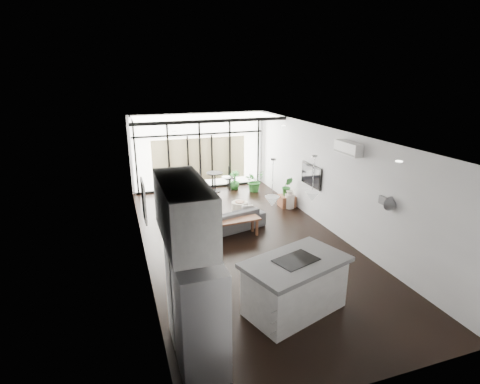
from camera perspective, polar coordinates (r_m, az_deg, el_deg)
floor at (r=9.84m, az=0.57°, el=-7.46°), size 5.00×10.00×0.00m
ceiling at (r=9.00m, az=0.62°, el=8.87°), size 5.00×10.00×0.00m
wall_left at (r=8.86m, az=-14.86°, el=-1.24°), size 0.02×10.00×2.80m
wall_right at (r=10.39m, az=13.73°, el=1.67°), size 0.02×10.00×2.80m
wall_back at (r=13.99m, az=-6.23°, el=6.20°), size 5.00×0.02×2.80m
wall_front at (r=5.30m, az=19.46°, el=-15.32°), size 5.00×0.02×2.80m
glazing at (r=13.88m, az=-6.12°, el=6.10°), size 5.00×0.20×2.80m
skylight at (r=12.81m, az=-5.43°, el=11.36°), size 4.70×1.90×0.06m
neighbour_building at (r=14.01m, az=-6.14°, el=4.96°), size 3.50×0.02×1.60m
island at (r=7.06m, az=8.36°, el=-13.92°), size 2.13×1.65×1.03m
cooktop at (r=6.80m, az=8.56°, el=-10.20°), size 0.88×0.72×0.01m
fridge at (r=5.64m, az=-5.96°, el=-18.71°), size 0.67×0.83×1.72m
appliance_column at (r=6.14m, az=-8.16°, el=-12.40°), size 0.59×0.61×2.27m
upper_cabinets at (r=5.30m, az=-8.56°, el=-2.91°), size 0.62×1.75×0.86m
pendant_left at (r=6.65m, az=4.91°, el=-1.43°), size 0.26×0.26×0.18m
pendant_right at (r=6.99m, az=10.93°, el=-0.71°), size 0.26×0.26×0.18m
sofa at (r=10.41m, az=-1.61°, el=-3.67°), size 2.07×1.07×0.78m
console_bench at (r=9.94m, az=-1.12°, el=-5.63°), size 1.54×0.50×0.49m
pouf at (r=11.51m, az=-0.05°, el=-2.50°), size 0.63×0.63×0.40m
crate at (r=12.32m, az=7.13°, el=-1.34°), size 0.51×0.51×0.37m
plant_tall at (r=13.73m, az=2.21°, el=1.38°), size 0.95×1.00×0.62m
plant_med at (r=13.99m, az=-0.82°, el=1.20°), size 0.73×0.78×0.39m
plant_crate at (r=12.22m, az=7.19°, el=0.08°), size 0.53×0.71×0.28m
milk_can at (r=12.13m, az=7.58°, el=-1.11°), size 0.32×0.32×0.59m
bistro_set at (r=13.69m, az=-3.85°, el=1.62°), size 1.64×0.75×0.77m
tv at (r=11.22m, az=10.82°, el=2.52°), size 0.05×1.10×0.65m
ac_unit at (r=9.44m, az=16.14°, el=6.43°), size 0.22×0.90×0.30m
framed_art at (r=8.34m, az=-14.46°, el=-1.31°), size 0.04×0.70×0.90m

